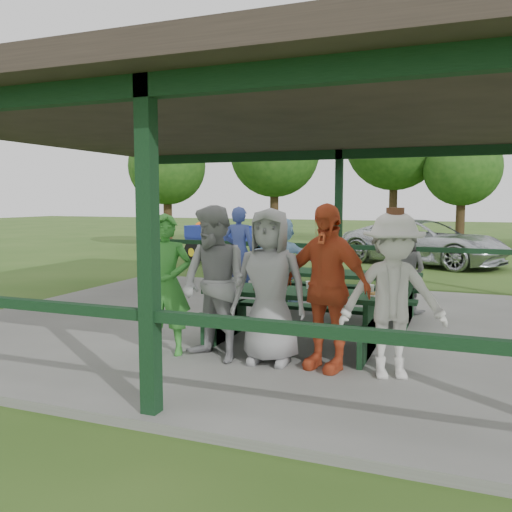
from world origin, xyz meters
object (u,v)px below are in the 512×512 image
at_px(picnic_table_near, 294,312).
at_px(contestant_grey_left, 215,284).
at_px(contestant_red, 326,287).
at_px(farm_trailer, 228,244).
at_px(contestant_white_fedora, 393,296).
at_px(spectator_grey, 407,271).
at_px(contestant_green, 166,284).
at_px(spectator_lblue, 282,259).
at_px(contestant_grey_mid, 270,286).
at_px(spectator_blue, 239,251).
at_px(picnic_table_far, 338,288).
at_px(pickup_truck, 425,242).

xyz_separation_m(picnic_table_near, contestant_grey_left, (-0.71, -0.92, 0.47)).
bearing_deg(contestant_red, farm_trailer, 137.12).
height_order(picnic_table_near, farm_trailer, farm_trailer).
bearing_deg(contestant_white_fedora, contestant_red, 157.77).
bearing_deg(contestant_red, spectator_grey, 98.69).
relative_size(picnic_table_near, contestant_green, 1.33).
xyz_separation_m(contestant_red, spectator_grey, (0.54, 3.57, -0.23)).
height_order(contestant_grey_left, contestant_white_fedora, contestant_grey_left).
bearing_deg(spectator_lblue, contestant_grey_mid, 108.69).
relative_size(spectator_grey, farm_trailer, 0.39).
relative_size(picnic_table_near, spectator_blue, 1.31).
relative_size(picnic_table_far, farm_trailer, 0.72).
bearing_deg(pickup_truck, contestant_green, -168.82).
relative_size(contestant_green, contestant_grey_left, 0.94).
xyz_separation_m(picnic_table_far, spectator_lblue, (-1.29, 0.95, 0.34)).
bearing_deg(picnic_table_far, farm_trailer, 126.41).
bearing_deg(spectator_grey, picnic_table_near, 89.63).
bearing_deg(farm_trailer, spectator_lblue, -35.47).
xyz_separation_m(spectator_lblue, spectator_grey, (2.30, -0.14, -0.10)).
xyz_separation_m(spectator_blue, pickup_truck, (3.07, 7.56, -0.30)).
xyz_separation_m(spectator_blue, spectator_grey, (3.34, -0.49, -0.18)).
bearing_deg(contestant_red, picnic_table_far, 116.83).
bearing_deg(contestant_red, spectator_lblue, 132.58).
bearing_deg(picnic_table_near, spectator_grey, 67.86).
bearing_deg(contestant_green, farm_trailer, 91.91).
xyz_separation_m(contestant_grey_left, pickup_truck, (1.59, 11.78, -0.33)).
bearing_deg(pickup_truck, spectator_grey, -156.04).
xyz_separation_m(contestant_grey_mid, pickup_truck, (0.94, 11.64, -0.32)).
bearing_deg(contestant_white_fedora, picnic_table_far, 94.34).
distance_m(spectator_lblue, spectator_grey, 2.30).
bearing_deg(spectator_grey, contestant_grey_mid, 93.21).
bearing_deg(contestant_white_fedora, contestant_grey_left, 164.03).
height_order(pickup_truck, farm_trailer, pickup_truck).
relative_size(contestant_red, spectator_lblue, 1.17).
bearing_deg(contestant_red, pickup_truck, 105.86).
height_order(picnic_table_near, spectator_blue, spectator_blue).
relative_size(picnic_table_far, spectator_grey, 1.83).
distance_m(contestant_red, spectator_grey, 3.62).
relative_size(contestant_grey_left, contestant_white_fedora, 1.01).
distance_m(contestant_grey_mid, contestant_white_fedora, 1.42).
bearing_deg(picnic_table_near, contestant_grey_left, -127.67).
height_order(picnic_table_far, spectator_lblue, spectator_lblue).
xyz_separation_m(contestant_white_fedora, pickup_truck, (-0.48, 11.66, -0.30)).
height_order(contestant_green, pickup_truck, contestant_green).
xyz_separation_m(contestant_grey_mid, spectator_blue, (-2.13, 4.08, -0.02)).
xyz_separation_m(contestant_grey_left, contestant_grey_mid, (0.65, 0.14, -0.01)).
bearing_deg(picnic_table_far, contestant_white_fedora, -66.44).
distance_m(picnic_table_far, contestant_grey_left, 3.07).
bearing_deg(contestant_grey_left, contestant_grey_mid, 32.14).
bearing_deg(contestant_white_fedora, picnic_table_near, 130.34).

